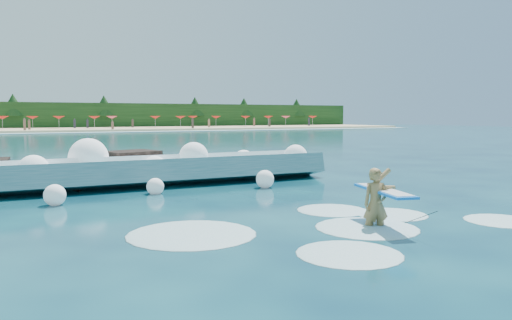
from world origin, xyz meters
The scene contains 11 objects.
ground centered at (0.00, 0.00, 0.00)m, with size 200.00×200.00×0.00m, color #072238.
beach centered at (0.00, 78.00, 0.20)m, with size 140.00×20.00×0.40m, color tan.
wet_band centered at (0.00, 67.00, 0.04)m, with size 140.00×5.00×0.08m, color silver.
treeline centered at (0.00, 88.00, 2.50)m, with size 140.00×4.00×5.00m, color black.
breaking_wave centered at (-1.57, 6.44, 0.48)m, with size 15.94×2.57×1.37m.
rock_cluster centered at (-3.99, 7.92, 0.44)m, with size 8.14×3.34×1.38m.
surfer_with_board centered at (1.99, -3.16, 0.62)m, with size 1.21×2.89×1.69m.
wave_spray centered at (-1.96, 6.52, 0.87)m, with size 15.27×4.72×1.83m.
surf_foam centered at (0.65, -2.56, 0.00)m, with size 9.66×5.70×0.14m.
beach_umbrellas centered at (-0.38, 79.61, 2.25)m, with size 114.43×6.27×0.50m.
beachgoers centered at (2.81, 76.71, 1.09)m, with size 108.43×14.02×1.93m.
Camera 1 is at (-5.89, -11.99, 2.62)m, focal length 35.00 mm.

